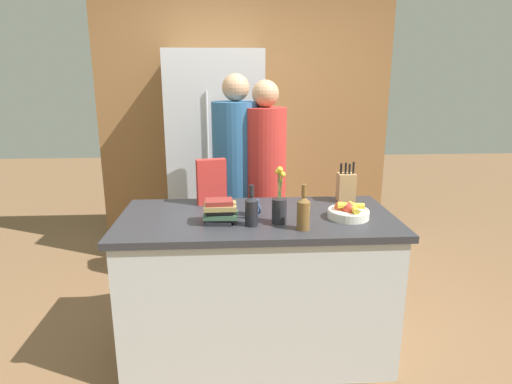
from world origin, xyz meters
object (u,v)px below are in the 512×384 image
object	(u,v)px
person_in_blue	(265,179)
person_at_sink	(237,175)
coffee_mug	(253,208)
bottle_oil	(252,210)
fruit_bowl	(348,211)
refrigerator	(217,159)
book_stack	(220,212)
flower_vase	(279,207)
cereal_box	(211,182)
bottle_vinegar	(303,212)
knife_block	(346,187)

from	to	relation	value
person_in_blue	person_at_sink	bearing A→B (deg)	-174.02
coffee_mug	bottle_oil	world-z (taller)	bottle_oil
fruit_bowl	bottle_oil	bearing A→B (deg)	-170.28
refrigerator	book_stack	distance (m)	1.61
flower_vase	cereal_box	world-z (taller)	flower_vase
coffee_mug	bottle_oil	distance (m)	0.19
fruit_bowl	bottle_vinegar	world-z (taller)	bottle_vinegar
book_stack	person_in_blue	size ratio (longest dim) A/B	0.12
cereal_box	person_at_sink	size ratio (longest dim) A/B	0.17
refrigerator	cereal_box	distance (m)	1.22
bottle_oil	bottle_vinegar	distance (m)	0.29
fruit_bowl	flower_vase	xyz separation A→B (m)	(-0.41, -0.07, 0.06)
bottle_vinegar	person_in_blue	size ratio (longest dim) A/B	0.15
refrigerator	bottle_oil	size ratio (longest dim) A/B	8.28
knife_block	cereal_box	world-z (taller)	cereal_box
fruit_bowl	cereal_box	distance (m)	0.89
book_stack	bottle_vinegar	bearing A→B (deg)	-16.66
cereal_box	person_in_blue	xyz separation A→B (m)	(0.38, 0.43, -0.09)
refrigerator	cereal_box	size ratio (longest dim) A/B	6.54
coffee_mug	person_at_sink	distance (m)	0.78
bottle_oil	person_at_sink	xyz separation A→B (m)	(-0.06, 0.96, -0.02)
bottle_vinegar	cereal_box	bearing A→B (deg)	134.06
person_at_sink	fruit_bowl	bearing A→B (deg)	-38.37
refrigerator	coffee_mug	xyz separation A→B (m)	(0.25, -1.48, -0.02)
book_stack	person_in_blue	bearing A→B (deg)	68.62
coffee_mug	book_stack	size ratio (longest dim) A/B	0.54
flower_vase	coffee_mug	world-z (taller)	flower_vase
fruit_bowl	coffee_mug	xyz separation A→B (m)	(-0.55, 0.09, 0.01)
knife_block	person_in_blue	xyz separation A→B (m)	(-0.50, 0.43, -0.04)
coffee_mug	flower_vase	bearing A→B (deg)	-47.50
refrigerator	person_at_sink	bearing A→B (deg)	-76.33
fruit_bowl	refrigerator	bearing A→B (deg)	117.24
cereal_box	knife_block	bearing A→B (deg)	0.09
flower_vase	person_at_sink	xyz separation A→B (m)	(-0.22, 0.93, -0.02)
cereal_box	coffee_mug	world-z (taller)	cereal_box
cereal_box	refrigerator	bearing A→B (deg)	89.95
flower_vase	person_in_blue	distance (m)	0.85
refrigerator	book_stack	world-z (taller)	refrigerator
fruit_bowl	book_stack	size ratio (longest dim) A/B	1.23
coffee_mug	bottle_vinegar	world-z (taller)	bottle_vinegar
flower_vase	person_at_sink	bearing A→B (deg)	103.43
knife_block	bottle_vinegar	distance (m)	0.65
coffee_mug	person_at_sink	bearing A→B (deg)	95.96
refrigerator	flower_vase	distance (m)	1.68
knife_block	flower_vase	xyz separation A→B (m)	(-0.49, -0.42, -0.00)
bottle_vinegar	book_stack	bearing A→B (deg)	163.34
coffee_mug	book_stack	bearing A→B (deg)	-145.50
fruit_bowl	coffee_mug	world-z (taller)	fruit_bowl
flower_vase	cereal_box	xyz separation A→B (m)	(-0.39, 0.42, 0.05)
person_in_blue	bottle_oil	bearing A→B (deg)	-71.75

